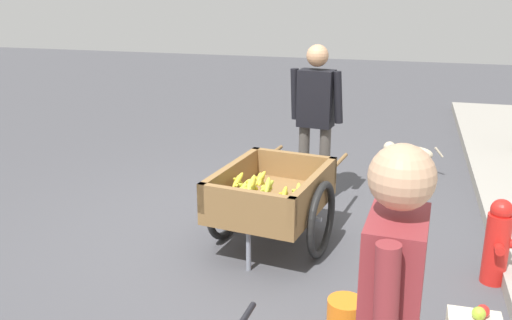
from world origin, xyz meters
name	(u,v)px	position (x,y,z in m)	size (l,w,h in m)	color
ground_plane	(246,239)	(0.00, 0.00, 0.00)	(24.00, 24.00, 0.00)	#47474C
fruit_cart	(271,198)	(0.08, 0.24, 0.44)	(1.74, 1.03, 0.73)	olive
vendor_person	(316,110)	(-1.07, 0.41, 0.95)	(0.25, 0.54, 1.60)	#4C4742
dog	(410,154)	(-2.11, 1.36, 0.27)	(0.19, 0.67, 0.40)	beige
fire_hydrant	(498,242)	(0.23, 2.01, 0.33)	(0.25, 0.25, 0.67)	red
plastic_bucket	(345,320)	(1.23, 1.00, 0.14)	(0.23, 0.23, 0.28)	orange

